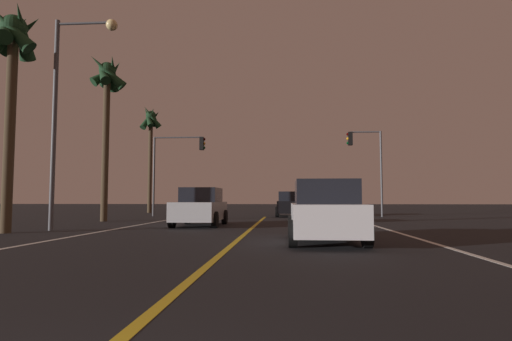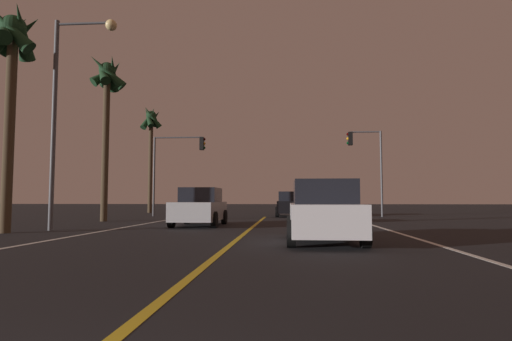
% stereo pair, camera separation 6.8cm
% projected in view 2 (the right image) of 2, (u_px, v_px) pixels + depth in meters
% --- Properties ---
extents(lane_edge_right, '(0.16, 33.05, 0.01)m').
position_uv_depth(lane_edge_right, '(435.00, 244.00, 10.99)').
color(lane_edge_right, silver).
rests_on(lane_edge_right, ground).
extents(lane_edge_left, '(0.16, 33.05, 0.01)m').
position_uv_depth(lane_edge_left, '(46.00, 241.00, 11.79)').
color(lane_edge_left, silver).
rests_on(lane_edge_left, ground).
extents(lane_center_divider, '(0.16, 33.05, 0.01)m').
position_uv_depth(lane_center_divider, '(234.00, 242.00, 11.39)').
color(lane_center_divider, gold).
rests_on(lane_center_divider, ground).
extents(car_ahead_far, '(2.02, 4.30, 1.70)m').
position_uv_depth(car_ahead_far, '(291.00, 204.00, 28.71)').
color(car_ahead_far, black).
rests_on(car_ahead_far, ground).
extents(car_lead_same_lane, '(2.02, 4.30, 1.70)m').
position_uv_depth(car_lead_same_lane, '(323.00, 212.00, 11.46)').
color(car_lead_same_lane, black).
rests_on(car_lead_same_lane, ground).
extents(car_oncoming, '(2.02, 4.30, 1.70)m').
position_uv_depth(car_oncoming, '(200.00, 207.00, 18.58)').
color(car_oncoming, black).
rests_on(car_oncoming, ground).
extents(traffic_light_near_right, '(2.36, 0.36, 5.81)m').
position_uv_depth(traffic_light_near_right, '(365.00, 154.00, 28.12)').
color(traffic_light_near_right, '#4C4C51').
rests_on(traffic_light_near_right, ground).
extents(traffic_light_near_left, '(3.71, 0.36, 5.57)m').
position_uv_depth(traffic_light_near_left, '(179.00, 157.00, 29.07)').
color(traffic_light_near_left, '#4C4C51').
rests_on(traffic_light_near_left, ground).
extents(street_lamp_left_mid, '(2.50, 0.44, 8.20)m').
position_uv_depth(street_lamp_left_mid, '(69.00, 95.00, 16.07)').
color(street_lamp_left_mid, '#4C4C51').
rests_on(street_lamp_left_mid, ground).
extents(palm_tree_left_near, '(1.94, 1.99, 8.23)m').
position_uv_depth(palm_tree_left_near, '(13.00, 51.00, 14.98)').
color(palm_tree_left_near, '#473826').
rests_on(palm_tree_left_near, ground).
extents(palm_tree_left_mid, '(2.17, 1.95, 9.08)m').
position_uv_depth(palm_tree_left_mid, '(107.00, 89.00, 22.72)').
color(palm_tree_left_mid, '#473826').
rests_on(palm_tree_left_mid, ground).
extents(palm_tree_left_far, '(2.00, 2.02, 9.55)m').
position_uv_depth(palm_tree_left_far, '(151.00, 128.00, 36.68)').
color(palm_tree_left_far, '#473826').
rests_on(palm_tree_left_far, ground).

